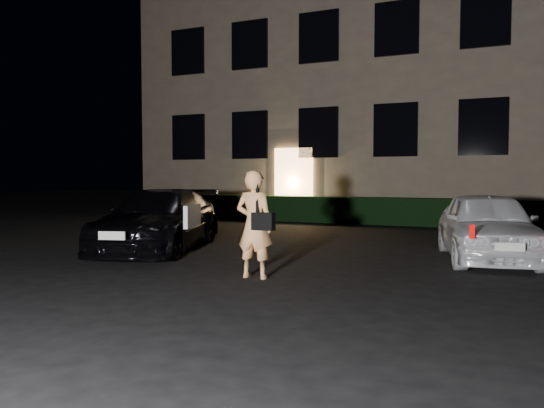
% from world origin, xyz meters
% --- Properties ---
extents(ground, '(80.00, 80.00, 0.00)m').
position_xyz_m(ground, '(0.00, 0.00, 0.00)').
color(ground, black).
rests_on(ground, ground).
extents(building, '(20.00, 8.11, 12.00)m').
position_xyz_m(building, '(-0.00, 14.99, 6.00)').
color(building, '#6E5E4E').
rests_on(building, ground).
extents(hedge, '(15.00, 0.70, 0.85)m').
position_xyz_m(hedge, '(0.00, 10.50, 0.42)').
color(hedge, black).
rests_on(hedge, ground).
extents(sedan, '(2.90, 4.63, 1.25)m').
position_xyz_m(sedan, '(-3.21, 2.78, 0.63)').
color(sedan, black).
rests_on(sedan, ground).
extents(hatch, '(2.23, 3.93, 1.26)m').
position_xyz_m(hatch, '(3.00, 4.13, 0.63)').
color(hatch, white).
rests_on(hatch, ground).
extents(man, '(0.66, 0.39, 1.61)m').
position_xyz_m(man, '(-0.09, 0.88, 0.81)').
color(man, '#FFAB68').
rests_on(man, ground).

